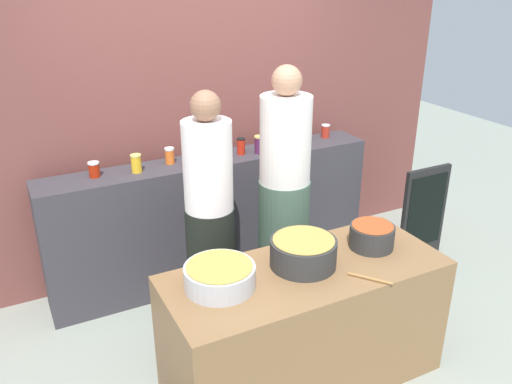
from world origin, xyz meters
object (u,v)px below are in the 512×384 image
Objects in this scene: preserve_jar_1 at (136,163)px; cooking_pot_right at (372,236)px; preserve_jar_4 at (259,144)px; preserve_jar_7 at (296,136)px; preserve_jar_8 at (303,134)px; preserve_jar_9 at (325,131)px; cooking_pot_center at (303,252)px; preserve_jar_5 at (274,143)px; cook_with_tongs at (210,231)px; preserve_jar_6 at (288,140)px; chalkboard_sign at (424,214)px; cooking_pot_left at (220,276)px; wooden_spoon at (370,279)px; preserve_jar_3 at (241,146)px; cook_in_cap at (284,203)px; preserve_jar_0 at (94,169)px; preserve_jar_2 at (170,156)px.

preserve_jar_1 reaches higher than cooking_pot_right.
preserve_jar_4 reaches higher than preserve_jar_7.
preserve_jar_8 is (1.48, 0.08, -0.01)m from preserve_jar_1.
preserve_jar_9 is 0.29× the size of cooking_pot_center.
preserve_jar_7 is (0.39, 0.08, -0.01)m from preserve_jar_4.
cook_with_tongs reaches higher than preserve_jar_5.
preserve_jar_7 is 0.11m from preserve_jar_8.
preserve_jar_6 reaches higher than chalkboard_sign.
cooking_pot_left is (-1.30, -1.36, -0.24)m from preserve_jar_7.
cook_with_tongs is (-0.57, 0.98, -0.01)m from wooden_spoon.
preserve_jar_1 is at bearing 129.66° from cooking_pot_right.
chalkboard_sign is (1.72, 0.75, -0.45)m from cooking_pot_center.
cook_in_cap is (0.07, -0.58, -0.28)m from preserve_jar_3.
cook_with_tongs is at bearing 115.67° from cooking_pot_center.
preserve_jar_3 is at bearing -173.18° from preserve_jar_8.
cooking_pot_left is (-1.04, -1.28, -0.24)m from preserve_jar_5.
preserve_jar_0 reaches higher than cooking_pot_right.
preserve_jar_2 is 0.07× the size of cook_in_cap.
wooden_spoon is (0.01, -1.65, -0.30)m from preserve_jar_3.
preserve_jar_5 is at bearing 50.82° from cooking_pot_left.
cooking_pot_right is 0.15× the size of cook_in_cap.
cook_with_tongs is 0.63m from cook_in_cap.
preserve_jar_0 is 1.78m from preserve_jar_8.
cook_with_tongs is at bearing -152.39° from preserve_jar_9.
cooking_pot_right is at bearing -84.69° from preserve_jar_4.
cook_with_tongs reaches higher than preserve_jar_4.
preserve_jar_0 is 0.96× the size of preserve_jar_9.
cooking_pot_right is at bearing -104.60° from preserve_jar_8.
preserve_jar_8 reaches higher than preserve_jar_9.
cooking_pot_center reaches higher than chalkboard_sign.
preserve_jar_6 is 0.88× the size of preserve_jar_7.
preserve_jar_7 is (0.10, 0.04, 0.01)m from preserve_jar_6.
preserve_jar_8 is at bearing 141.88° from chalkboard_sign.
preserve_jar_1 is at bearing 113.64° from cook_with_tongs.
cooking_pot_left is (-0.20, -1.38, -0.24)m from preserve_jar_2.
preserve_jar_7 is at bearing 23.88° from preserve_jar_6.
cooking_pot_center is (-0.24, -1.34, -0.22)m from preserve_jar_3.
cook_in_cap is (-0.20, -0.53, -0.28)m from preserve_jar_5.
preserve_jar_6 reaches higher than wooden_spoon.
preserve_jar_6 is at bearing 33.86° from cook_with_tongs.
preserve_jar_7 is 1.90m from cooking_pot_left.
cook_in_cap reaches higher than preserve_jar_0.
preserve_jar_7 is 0.33× the size of cooking_pot_left.
wooden_spoon is at bearing -70.99° from preserve_jar_2.
preserve_jar_4 is 0.17× the size of chalkboard_sign.
preserve_jar_4 is at bearing -7.70° from preserve_jar_2.
wooden_spoon is (-0.13, -1.61, -0.30)m from preserve_jar_4.
preserve_jar_0 is 0.97m from cook_with_tongs.
preserve_jar_2 is at bearing 135.05° from cook_in_cap.
preserve_jar_0 is 0.57m from preserve_jar_2.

